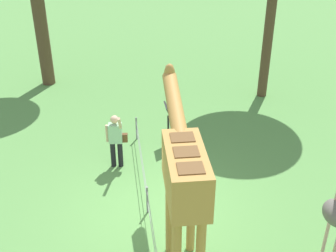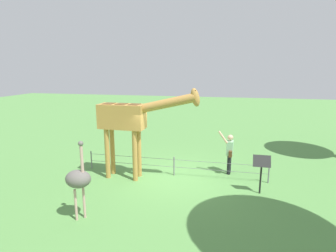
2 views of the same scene
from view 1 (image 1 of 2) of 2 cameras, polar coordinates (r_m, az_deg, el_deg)
name	(u,v)px [view 1 (image 1 of 2)]	position (r m, az deg, el deg)	size (l,w,h in m)	color
ground_plane	(158,211)	(10.52, -1.39, -11.28)	(60.00, 60.00, 0.00)	#568E47
giraffe	(183,169)	(7.98, 2.04, -5.80)	(3.77, 0.75, 3.48)	#BC8942
visitor	(116,138)	(11.68, -6.92, -1.60)	(0.62, 0.59, 1.74)	black
info_sign	(168,116)	(12.64, 0.03, 1.35)	(0.56, 0.21, 1.32)	black
wire_fence	(147,199)	(10.25, -2.77, -9.65)	(7.05, 0.05, 0.75)	slate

